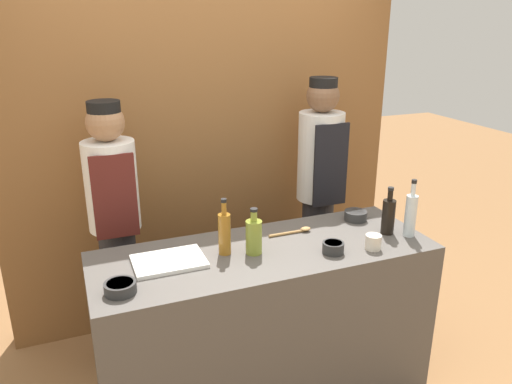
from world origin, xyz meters
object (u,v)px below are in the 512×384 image
object	(u,v)px
sauce_bowl_brown	(356,215)
bottle_soy	(388,216)
sauce_bowl_white	(333,247)
bottle_oil	(254,236)
cup_cream	(373,242)
chef_left	(116,224)
cutting_board	(169,261)
sauce_bowl_green	(120,287)
bottle_amber	(224,233)
wooden_spoon	(296,231)
chef_right	(319,190)
bottle_clear	(411,214)

from	to	relation	value
sauce_bowl_brown	bottle_soy	xyz separation A→B (m)	(0.06, -0.23, 0.08)
sauce_bowl_white	sauce_bowl_brown	bearing A→B (deg)	44.10
bottle_oil	sauce_bowl_brown	bearing A→B (deg)	14.41
cup_cream	chef_left	size ratio (longest dim) A/B	0.05
cutting_board	sauce_bowl_green	bearing A→B (deg)	-142.61
bottle_amber	wooden_spoon	distance (m)	0.48
cutting_board	chef_right	distance (m)	1.35
sauce_bowl_brown	wooden_spoon	world-z (taller)	sauce_bowl_brown
bottle_clear	cup_cream	distance (m)	0.30
sauce_bowl_brown	bottle_clear	world-z (taller)	bottle_clear
bottle_oil	bottle_amber	distance (m)	0.15
cutting_board	bottle_soy	distance (m)	1.23
bottle_soy	cup_cream	distance (m)	0.25
sauce_bowl_brown	chef_left	size ratio (longest dim) A/B	0.08
wooden_spoon	chef_right	bearing A→B (deg)	51.08
cutting_board	wooden_spoon	size ratio (longest dim) A/B	1.37
wooden_spoon	bottle_soy	bearing A→B (deg)	-21.61
sauce_bowl_green	sauce_bowl_brown	distance (m)	1.47
bottle_clear	bottle_amber	xyz separation A→B (m)	(-1.03, 0.17, -0.01)
bottle_clear	bottle_amber	size ratio (longest dim) A/B	1.09
bottle_clear	chef_left	xyz separation A→B (m)	(-1.50, 0.81, -0.15)
bottle_clear	cup_cream	world-z (taller)	bottle_clear
bottle_soy	chef_left	distance (m)	1.60
bottle_oil	bottle_soy	bearing A→B (deg)	-3.24
bottle_amber	sauce_bowl_green	bearing A→B (deg)	-160.21
bottle_soy	sauce_bowl_brown	bearing A→B (deg)	104.72
sauce_bowl_green	bottle_clear	world-z (taller)	bottle_clear
bottle_soy	chef_left	world-z (taller)	chef_left
bottle_oil	chef_right	bearing A→B (deg)	42.54
cutting_board	bottle_clear	bearing A→B (deg)	-7.23
cutting_board	bottle_amber	world-z (taller)	bottle_amber
wooden_spoon	bottle_clear	bearing A→B (deg)	-24.65
sauce_bowl_green	cutting_board	bearing A→B (deg)	37.39
sauce_bowl_brown	sauce_bowl_green	bearing A→B (deg)	-166.70
bottle_clear	sauce_bowl_brown	bearing A→B (deg)	116.71
cutting_board	cup_cream	distance (m)	1.06
sauce_bowl_green	cutting_board	xyz separation A→B (m)	(0.26, 0.20, -0.02)
sauce_bowl_brown	cutting_board	size ratio (longest dim) A/B	0.38
bottle_oil	chef_right	xyz separation A→B (m)	(0.76, 0.69, -0.08)
bottle_clear	chef_right	world-z (taller)	chef_right
sauce_bowl_brown	bottle_soy	world-z (taller)	bottle_soy
sauce_bowl_white	bottle_amber	bearing A→B (deg)	159.18
sauce_bowl_brown	bottle_oil	bearing A→B (deg)	-165.59
bottle_soy	bottle_amber	bearing A→B (deg)	174.20
bottle_amber	chef_right	bearing A→B (deg)	35.65
bottle_amber	cup_cream	distance (m)	0.78
sauce_bowl_brown	chef_right	world-z (taller)	chef_right
sauce_bowl_green	chef_left	world-z (taller)	chef_left
cutting_board	bottle_amber	distance (m)	0.31
sauce_bowl_white	bottle_clear	bearing A→B (deg)	3.66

